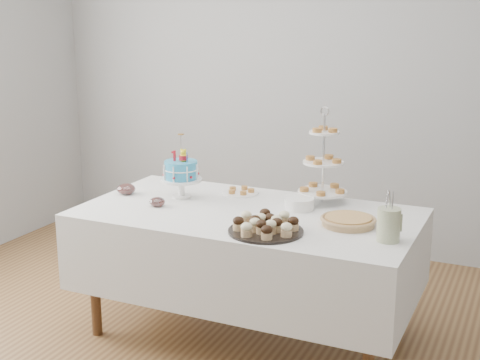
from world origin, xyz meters
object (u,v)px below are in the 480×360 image
at_px(birthday_cake, 181,181).
at_px(jam_bowl_b, 126,189).
at_px(cupcake_tray, 266,224).
at_px(jam_bowl_a, 157,202).
at_px(plate_stack, 299,204).
at_px(pie, 348,220).
at_px(pastry_plate, 241,191).
at_px(tiered_stand, 323,163).
at_px(utensil_pitcher, 389,223).
at_px(table, 247,249).

relative_size(birthday_cake, jam_bowl_b, 3.41).
xyz_separation_m(cupcake_tray, jam_bowl_a, (-0.76, 0.17, -0.02)).
bearing_deg(plate_stack, cupcake_tray, -92.02).
relative_size(cupcake_tray, pie, 1.32).
bearing_deg(pastry_plate, plate_stack, -19.91).
distance_m(pastry_plate, jam_bowl_a, 0.56).
bearing_deg(birthday_cake, tiered_stand, 13.44).
relative_size(pie, jam_bowl_b, 2.60).
bearing_deg(pastry_plate, tiered_stand, 4.17).
xyz_separation_m(pastry_plate, jam_bowl_b, (-0.65, -0.31, 0.02)).
relative_size(tiered_stand, pastry_plate, 2.57).
bearing_deg(jam_bowl_b, tiered_stand, 16.45).
relative_size(cupcake_tray, jam_bowl_a, 4.24).
relative_size(pastry_plate, utensil_pitcher, 0.86).
distance_m(tiered_stand, jam_bowl_a, 1.01).
distance_m(tiered_stand, jam_bowl_b, 1.23).
bearing_deg(table, pastry_plate, 120.51).
xyz_separation_m(cupcake_tray, utensil_pitcher, (0.60, 0.13, 0.05)).
distance_m(plate_stack, pastry_plate, 0.48).
xyz_separation_m(plate_stack, jam_bowl_b, (-1.09, -0.14, -0.00)).
relative_size(pastry_plate, jam_bowl_b, 1.94).
relative_size(cupcake_tray, utensil_pitcher, 1.52).
bearing_deg(jam_bowl_a, utensil_pitcher, -1.76).
distance_m(plate_stack, jam_bowl_b, 1.10).
distance_m(birthday_cake, jam_bowl_a, 0.24).
height_order(table, birthday_cake, birthday_cake).
xyz_separation_m(pie, jam_bowl_a, (-1.12, -0.12, -0.00)).
relative_size(tiered_stand, plate_stack, 3.34).
bearing_deg(plate_stack, utensil_pitcher, -29.60).
bearing_deg(cupcake_tray, birthday_cake, 151.20).
xyz_separation_m(plate_stack, utensil_pitcher, (0.59, -0.33, 0.06)).
bearing_deg(cupcake_tray, jam_bowl_b, 163.38).
bearing_deg(utensil_pitcher, cupcake_tray, -179.57).
xyz_separation_m(plate_stack, pastry_plate, (-0.45, 0.16, -0.02)).
bearing_deg(birthday_cake, pastry_plate, 33.24).
bearing_deg(cupcake_tray, jam_bowl_a, 167.12).
distance_m(pastry_plate, utensil_pitcher, 1.15).
bearing_deg(pie, utensil_pitcher, -32.78).
bearing_deg(tiered_stand, pie, -54.65).
bearing_deg(table, birthday_cake, 168.48).
bearing_deg(pastry_plate, birthday_cake, -142.01).
bearing_deg(pastry_plate, cupcake_tray, -55.58).
bearing_deg(plate_stack, pie, -27.14).
relative_size(pie, plate_stack, 1.74).
bearing_deg(tiered_stand, cupcake_tray, -97.74).
distance_m(cupcake_tray, jam_bowl_b, 1.12).
bearing_deg(cupcake_tray, utensil_pitcher, 12.33).
bearing_deg(jam_bowl_a, pastry_plate, 53.94).
height_order(table, jam_bowl_b, jam_bowl_b).
relative_size(plate_stack, jam_bowl_a, 1.85).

